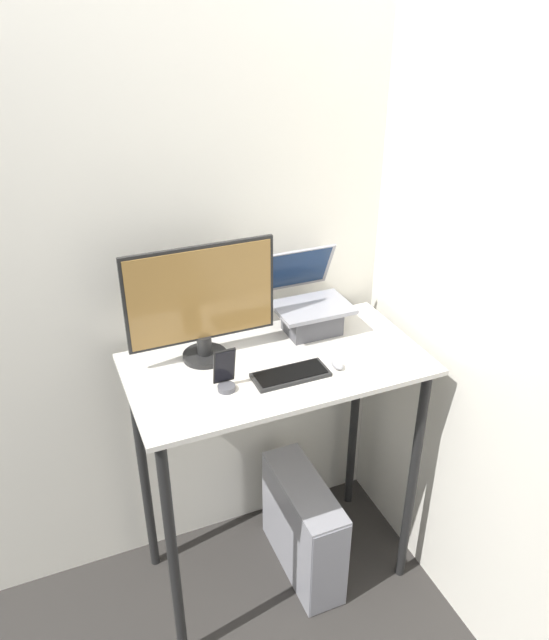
{
  "coord_description": "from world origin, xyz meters",
  "views": [
    {
      "loc": [
        -0.76,
        -1.49,
        2.36
      ],
      "look_at": [
        -0.01,
        0.29,
        1.29
      ],
      "focal_mm": 35.0,
      "sensor_mm": 36.0,
      "label": 1
    }
  ],
  "objects_px": {
    "computer_tower": "(303,527)",
    "mouse": "(337,364)",
    "monitor": "(202,304)",
    "laptop": "(310,310)",
    "keyboard": "(291,375)",
    "cell_phone": "(225,375)"
  },
  "relations": [
    {
      "from": "laptop",
      "to": "mouse",
      "type": "distance_m",
      "value": 0.31
    },
    {
      "from": "monitor",
      "to": "mouse",
      "type": "xyz_separation_m",
      "value": [
        0.42,
        -0.25,
        -0.21
      ]
    },
    {
      "from": "laptop",
      "to": "keyboard",
      "type": "height_order",
      "value": "laptop"
    },
    {
      "from": "mouse",
      "to": "cell_phone",
      "type": "height_order",
      "value": "cell_phone"
    },
    {
      "from": "keyboard",
      "to": "monitor",
      "type": "bearing_deg",
      "value": 135.69
    },
    {
      "from": "keyboard",
      "to": "cell_phone",
      "type": "xyz_separation_m",
      "value": [
        -0.24,
        0.02,
        0.05
      ]
    },
    {
      "from": "keyboard",
      "to": "mouse",
      "type": "bearing_deg",
      "value": -4.32
    },
    {
      "from": "laptop",
      "to": "computer_tower",
      "type": "xyz_separation_m",
      "value": [
        -0.1,
        -0.21,
        -0.95
      ]
    },
    {
      "from": "keyboard",
      "to": "mouse",
      "type": "height_order",
      "value": "mouse"
    },
    {
      "from": "laptop",
      "to": "mouse",
      "type": "height_order",
      "value": "laptop"
    },
    {
      "from": "monitor",
      "to": "cell_phone",
      "type": "xyz_separation_m",
      "value": [
        0.01,
        -0.22,
        -0.17
      ]
    },
    {
      "from": "monitor",
      "to": "laptop",
      "type": "bearing_deg",
      "value": 5.49
    },
    {
      "from": "laptop",
      "to": "keyboard",
      "type": "bearing_deg",
      "value": -126.49
    },
    {
      "from": "laptop",
      "to": "cell_phone",
      "type": "relative_size",
      "value": 1.94
    },
    {
      "from": "mouse",
      "to": "computer_tower",
      "type": "xyz_separation_m",
      "value": [
        -0.08,
        0.09,
        -0.88
      ]
    },
    {
      "from": "keyboard",
      "to": "computer_tower",
      "type": "relative_size",
      "value": 0.52
    },
    {
      "from": "monitor",
      "to": "keyboard",
      "type": "relative_size",
      "value": 2.0
    },
    {
      "from": "computer_tower",
      "to": "mouse",
      "type": "bearing_deg",
      "value": -48.73
    },
    {
      "from": "keyboard",
      "to": "computer_tower",
      "type": "height_order",
      "value": "keyboard"
    },
    {
      "from": "computer_tower",
      "to": "cell_phone",
      "type": "bearing_deg",
      "value": -171.05
    },
    {
      "from": "laptop",
      "to": "cell_phone",
      "type": "height_order",
      "value": "laptop"
    },
    {
      "from": "cell_phone",
      "to": "computer_tower",
      "type": "distance_m",
      "value": 0.99
    }
  ]
}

